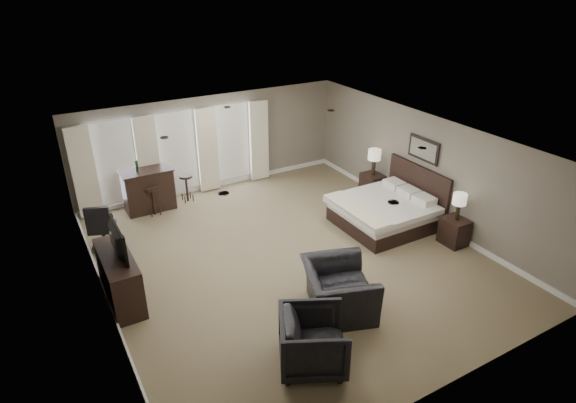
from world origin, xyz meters
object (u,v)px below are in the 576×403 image
nightstand_near (454,231)px  tv (115,252)px  bed (382,201)px  armchair_near (339,283)px  lamp_near (458,207)px  bar_stool_right (187,188)px  armchair_far (313,339)px  bar_stool_left (153,201)px  nightstand_far (372,185)px  lamp_far (374,162)px  dresser (120,278)px  bar_counter (149,190)px  desk_chair (102,226)px

nightstand_near → tv: bearing=166.6°
bed → armchair_near: bearing=-142.7°
lamp_near → bar_stool_right: bearing=131.2°
armchair_far → bar_stool_left: 6.33m
nightstand_far → bar_stool_left: (-5.43, 1.86, 0.06)m
lamp_far → dresser: 7.05m
bed → bar_stool_left: size_ratio=2.82×
bar_counter → armchair_near: bearing=-72.1°
bar_stool_left → bar_stool_right: bar_stool_left is taller
nightstand_near → desk_chair: bearing=151.8°
lamp_far → tv: lamp_far is taller
nightstand_near → nightstand_far: bearing=90.0°
nightstand_near → bar_counter: bar_counter is taller
dresser → bar_counter: bar_counter is taller
nightstand_far → bed: bearing=-121.5°
armchair_near → armchair_far: size_ratio=1.30×
bed → armchair_near: 3.40m
bed → bar_stool_left: bed is taller
nightstand_near → tv: size_ratio=0.59×
armchair_far → desk_chair: 5.61m
nightstand_far → desk_chair: (-6.84, 0.76, 0.26)m
nightstand_far → tv: size_ratio=0.60×
bar_counter → desk_chair: (-1.40, -1.42, 0.02)m
bed → lamp_near: 1.72m
dresser → armchair_far: bearing=-55.2°
bed → tv: 6.04m
nightstand_far → bar_stool_right: 4.96m
bar_counter → desk_chair: 2.00m
nightstand_near → lamp_far: lamp_far is taller
bar_counter → lamp_far: bearing=-21.9°
bar_stool_left → bar_stool_right: (0.98, 0.33, -0.00)m
nightstand_far → dresser: dresser is taller
nightstand_near → bar_stool_left: (-5.43, 4.76, 0.06)m
dresser → armchair_near: armchair_near is taller
bar_stool_left → bed: bearing=-36.1°
dresser → bar_stool_left: size_ratio=2.22×
lamp_far → armchair_near: lamp_far is taller
armchair_far → bar_stool_left: size_ratio=1.39×
bed → lamp_far: 1.73m
bar_counter → bar_stool_left: size_ratio=1.69×
bed → bar_stool_right: bearing=134.4°
dresser → bar_stool_left: bearing=64.4°
dresser → desk_chair: 2.02m
lamp_near → lamp_far: 2.90m
lamp_near → dresser: 7.13m
nightstand_far → lamp_far: 0.67m
lamp_far → bar_counter: lamp_far is taller
lamp_far → bar_stool_right: size_ratio=0.95×
nightstand_near → armchair_far: (-4.71, -1.53, 0.21)m
bar_stool_left → nightstand_far: bearing=-18.9°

